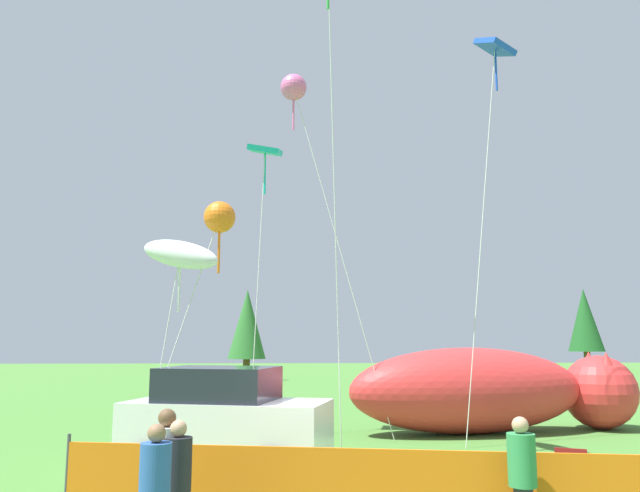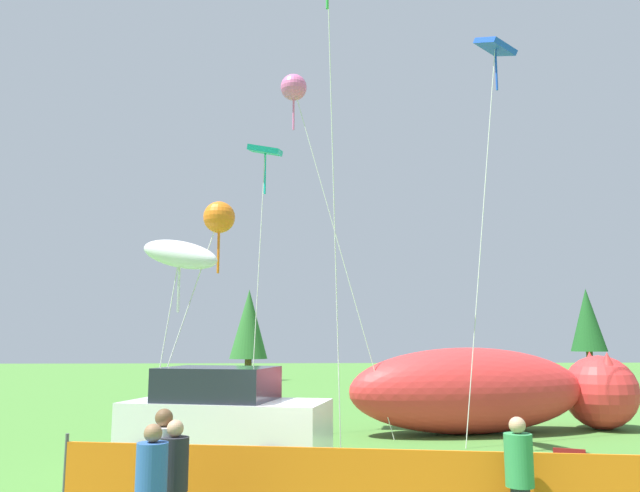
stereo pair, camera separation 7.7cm
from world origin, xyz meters
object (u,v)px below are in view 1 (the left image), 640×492
object	(u,v)px
spectator_in_red_shirt	(165,474)
spectator_in_yellow_shirt	(155,491)
spectator_in_green_shirt	(523,477)
kite_orange_flower	(219,218)
kite_teal_diamond	(265,155)
folding_chair	(572,471)
parked_car	(226,420)
spectator_in_blue_shirt	(177,482)
inflatable_cat	(493,393)
kite_white_ghost	(180,255)
kite_pink_octopus	(294,90)
kite_blue_box	(494,55)

from	to	relation	value
spectator_in_red_shirt	spectator_in_yellow_shirt	size ratio (longest dim) A/B	1.06
spectator_in_green_shirt	kite_orange_flower	size ratio (longest dim) A/B	0.28
kite_teal_diamond	folding_chair	bearing A→B (deg)	-54.87
spectator_in_green_shirt	kite_orange_flower	world-z (taller)	kite_orange_flower
parked_car	spectator_in_blue_shirt	world-z (taller)	parked_car
inflatable_cat	spectator_in_red_shirt	xyz separation A→B (m)	(-7.22, -9.62, -0.15)
spectator_in_blue_shirt	kite_orange_flower	world-z (taller)	kite_orange_flower
kite_white_ghost	kite_pink_octopus	bearing A→B (deg)	52.63
parked_car	spectator_in_green_shirt	size ratio (longest dim) A/B	2.66
kite_orange_flower	folding_chair	bearing A→B (deg)	-34.03
parked_car	spectator_in_green_shirt	bearing A→B (deg)	-34.30
kite_orange_flower	inflatable_cat	bearing A→B (deg)	24.88
spectator_in_blue_shirt	folding_chair	bearing A→B (deg)	20.66
inflatable_cat	spectator_in_green_shirt	size ratio (longest dim) A/B	5.44
folding_chair	spectator_in_blue_shirt	world-z (taller)	spectator_in_blue_shirt
inflatable_cat	parked_car	bearing A→B (deg)	-154.24
spectator_in_blue_shirt	parked_car	bearing A→B (deg)	88.83
kite_blue_box	kite_white_ghost	xyz separation A→B (m)	(-8.23, -2.38, -6.10)
folding_chair	kite_orange_flower	size ratio (longest dim) A/B	0.15
kite_white_ghost	kite_teal_diamond	size ratio (longest dim) A/B	0.61
spectator_in_green_shirt	spectator_in_blue_shirt	size ratio (longest dim) A/B	1.01
spectator_in_yellow_shirt	kite_white_ghost	bearing A→B (deg)	98.30
spectator_in_yellow_shirt	folding_chair	bearing A→B (deg)	24.46
inflatable_cat	spectator_in_blue_shirt	distance (m)	12.03
inflatable_cat	kite_blue_box	size ratio (longest dim) A/B	0.78
kite_blue_box	kite_teal_diamond	world-z (taller)	kite_blue_box
kite_orange_flower	kite_teal_diamond	bearing A→B (deg)	74.87
kite_white_ghost	kite_blue_box	bearing A→B (deg)	16.10
parked_car	kite_blue_box	bearing A→B (deg)	42.74
folding_chair	spectator_in_blue_shirt	bearing A→B (deg)	135.13
kite_pink_octopus	kite_orange_flower	distance (m)	5.75
parked_car	spectator_in_blue_shirt	bearing A→B (deg)	-76.19
inflatable_cat	kite_teal_diamond	size ratio (longest dim) A/B	1.05
inflatable_cat	kite_white_ghost	world-z (taller)	kite_white_ghost
kite_blue_box	kite_white_ghost	size ratio (longest dim) A/B	2.22
folding_chair	parked_car	bearing A→B (deg)	89.84
spectator_in_yellow_shirt	kite_orange_flower	world-z (taller)	kite_orange_flower
kite_pink_octopus	kite_teal_diamond	distance (m)	2.14
spectator_in_red_shirt	kite_white_ghost	world-z (taller)	kite_white_ghost
kite_blue_box	spectator_in_yellow_shirt	bearing A→B (deg)	-128.78
spectator_in_blue_shirt	kite_pink_octopus	xyz separation A→B (m)	(1.44, 9.49, 8.95)
inflatable_cat	spectator_in_blue_shirt	xyz separation A→B (m)	(-7.05, -9.74, -0.21)
spectator_in_green_shirt	spectator_in_red_shirt	distance (m)	4.40
kite_pink_octopus	parked_car	bearing A→B (deg)	-105.99
kite_pink_octopus	spectator_in_blue_shirt	bearing A→B (deg)	-98.60
spectator_in_blue_shirt	kite_pink_octopus	world-z (taller)	kite_pink_octopus
spectator_in_green_shirt	kite_teal_diamond	world-z (taller)	kite_teal_diamond
spectator_in_green_shirt	kite_pink_octopus	size ratio (longest dim) A/B	0.16
kite_orange_flower	kite_pink_octopus	bearing A→B (deg)	61.34
spectator_in_green_shirt	folding_chair	bearing A→B (deg)	53.68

